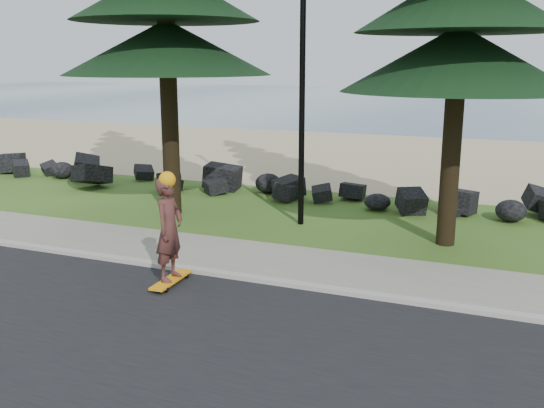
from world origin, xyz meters
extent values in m
plane|color=#3B5D1D|center=(0.00, 0.00, 0.00)|extent=(160.00, 160.00, 0.00)
cube|color=black|center=(0.00, -4.50, 0.01)|extent=(160.00, 7.00, 0.02)
cube|color=#ADA69C|center=(0.00, -0.90, 0.05)|extent=(160.00, 0.20, 0.10)
cube|color=gray|center=(0.00, 0.20, 0.04)|extent=(160.00, 2.00, 0.08)
cube|color=tan|center=(0.00, 14.50, 0.01)|extent=(160.00, 15.00, 0.01)
cube|color=#3F5A79|center=(0.00, 51.00, 0.00)|extent=(160.00, 58.00, 0.01)
cylinder|color=black|center=(0.00, 3.20, 4.00)|extent=(0.14, 0.14, 8.00)
cube|color=orange|center=(-0.77, -1.62, 0.11)|extent=(0.30, 1.11, 0.04)
imported|color=#4C2623|center=(-0.77, -1.62, 1.05)|extent=(0.46, 0.68, 1.84)
sphere|color=orange|center=(-0.77, -1.62, 1.93)|extent=(0.29, 0.29, 0.29)
camera|label=1|loc=(4.71, -10.45, 3.94)|focal=40.00mm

